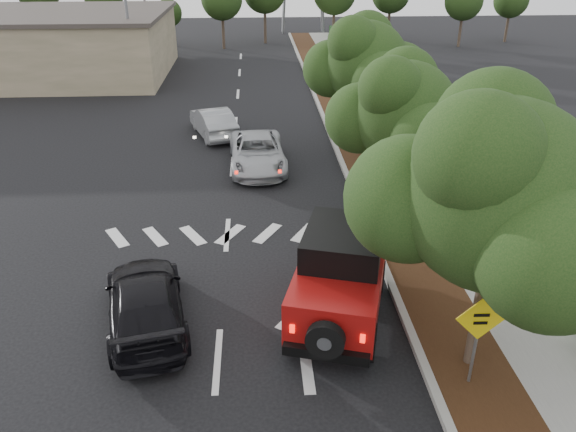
{
  "coord_description": "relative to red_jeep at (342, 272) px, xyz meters",
  "views": [
    {
      "loc": [
        1.0,
        -10.0,
        8.62
      ],
      "look_at": [
        1.78,
        3.0,
        2.11
      ],
      "focal_mm": 35.0,
      "sensor_mm": 36.0,
      "label": 1
    }
  ],
  "objects": [
    {
      "name": "curb",
      "position": [
        1.57,
        10.33,
        -1.1
      ],
      "size": [
        0.2,
        70.0,
        0.15
      ],
      "primitive_type": "cube",
      "color": "#9E9B93",
      "rests_on": "ground"
    },
    {
      "name": "black_suv_oncoming",
      "position": [
        -4.82,
        -0.22,
        -0.52
      ],
      "size": [
        2.73,
        4.78,
        1.3
      ],
      "primitive_type": "imported",
      "rotation": [
        0.0,
        0.0,
        3.35
      ],
      "color": "black",
      "rests_on": "ground"
    },
    {
      "name": "transmission_tower",
      "position": [
        2.97,
        46.33,
        -1.18
      ],
      "size": [
        7.0,
        4.0,
        28.0
      ],
      "primitive_type": null,
      "color": "slate",
      "rests_on": "ground"
    },
    {
      "name": "planting_strip",
      "position": [
        2.57,
        10.33,
        -1.12
      ],
      "size": [
        1.8,
        70.0,
        0.12
      ],
      "primitive_type": "cube",
      "color": "black",
      "rests_on": "ground"
    },
    {
      "name": "red_jeep",
      "position": [
        0.0,
        0.0,
        0.0
      ],
      "size": [
        3.05,
        4.73,
        2.32
      ],
      "rotation": [
        0.0,
        0.0,
        -0.28
      ],
      "color": "black",
      "rests_on": "ground"
    },
    {
      "name": "commercial_building",
      "position": [
        -19.03,
        28.33,
        0.82
      ],
      "size": [
        22.0,
        12.0,
        4.0
      ],
      "primitive_type": "cube",
      "color": "#7D7456",
      "rests_on": "ground"
    },
    {
      "name": "parked_suv",
      "position": [
        -13.27,
        24.73,
        -0.4
      ],
      "size": [
        4.7,
        2.29,
        1.55
      ],
      "primitive_type": "imported",
      "rotation": [
        0.0,
        0.0,
        1.47
      ],
      "color": "#97999E",
      "rests_on": "ground"
    },
    {
      "name": "hedge",
      "position": [
        5.87,
        10.33,
        -0.78
      ],
      "size": [
        0.8,
        70.0,
        0.8
      ],
      "primitive_type": "cube",
      "color": "black",
      "rests_on": "ground"
    },
    {
      "name": "sidewalk",
      "position": [
        4.47,
        10.33,
        -1.12
      ],
      "size": [
        2.0,
        70.0,
        0.12
      ],
      "primitive_type": "cube",
      "color": "gray",
      "rests_on": "ground"
    },
    {
      "name": "street_tree_near",
      "position": [
        2.57,
        -2.17,
        -1.18
      ],
      "size": [
        3.8,
        3.8,
        5.92
      ],
      "primitive_type": null,
      "color": "black",
      "rests_on": "ground"
    },
    {
      "name": "light_pole_a",
      "position": [
        -9.53,
        24.33,
        -1.18
      ],
      "size": [
        2.0,
        0.22,
        9.0
      ],
      "primitive_type": null,
      "color": "slate",
      "rests_on": "ground"
    },
    {
      "name": "street_tree_far",
      "position": [
        2.57,
        11.33,
        -1.18
      ],
      "size": [
        3.4,
        3.4,
        5.62
      ],
      "primitive_type": null,
      "color": "black",
      "rests_on": "ground"
    },
    {
      "name": "silver_suv_ahead",
      "position": [
        -1.97,
        10.13,
        -0.51
      ],
      "size": [
        2.42,
        4.86,
        1.32
      ],
      "primitive_type": "imported",
      "rotation": [
        0.0,
        0.0,
        0.05
      ],
      "color": "#A9ABB0",
      "rests_on": "ground"
    },
    {
      "name": "street_tree_mid",
      "position": [
        2.57,
        4.83,
        -1.18
      ],
      "size": [
        3.2,
        3.2,
        5.32
      ],
      "primitive_type": null,
      "color": "black",
      "rests_on": "ground"
    },
    {
      "name": "speed_hump_sign",
      "position": [
        2.37,
        -2.8,
        0.33
      ],
      "size": [
        1.02,
        0.09,
        2.17
      ],
      "rotation": [
        0.0,
        0.0,
        -0.03
      ],
      "color": "slate",
      "rests_on": "ground"
    },
    {
      "name": "silver_sedan_oncoming",
      "position": [
        -4.03,
        14.47,
        -0.5
      ],
      "size": [
        2.63,
        4.35,
        1.36
      ],
      "primitive_type": "imported",
      "rotation": [
        0.0,
        0.0,
        3.46
      ],
      "color": "#93969A",
      "rests_on": "ground"
    },
    {
      "name": "light_pole_b",
      "position": [
        -10.53,
        36.33,
        -1.18
      ],
      "size": [
        2.0,
        0.22,
        9.0
      ],
      "primitive_type": null,
      "color": "slate",
      "rests_on": "ground"
    },
    {
      "name": "ground",
      "position": [
        -3.03,
        -1.67,
        -1.18
      ],
      "size": [
        120.0,
        120.0,
        0.0
      ],
      "primitive_type": "plane",
      "color": "black",
      "rests_on": "ground"
    },
    {
      "name": "terracotta_planter",
      "position": [
        5.37,
        1.84,
        -0.4
      ],
      "size": [
        0.66,
        0.66,
        1.15
      ],
      "rotation": [
        0.0,
        0.0,
        -0.0
      ],
      "color": "brown",
      "rests_on": "ground"
    }
  ]
}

